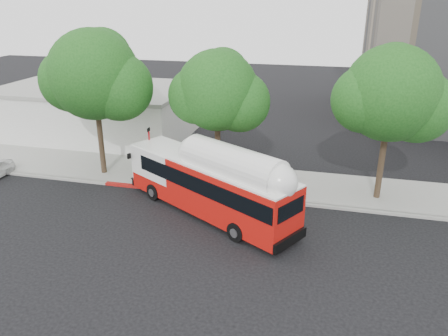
# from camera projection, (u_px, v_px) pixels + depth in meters

# --- Properties ---
(ground) EXTENTS (120.00, 120.00, 0.00)m
(ground) POSITION_uv_depth(u_px,v_px,m) (208.00, 227.00, 23.27)
(ground) COLOR black
(ground) RESTS_ON ground
(sidewalk) EXTENTS (60.00, 5.00, 0.15)m
(sidewalk) POSITION_uv_depth(u_px,v_px,m) (234.00, 180.00, 29.11)
(sidewalk) COLOR gray
(sidewalk) RESTS_ON ground
(curb_strip) EXTENTS (60.00, 0.30, 0.15)m
(curb_strip) POSITION_uv_depth(u_px,v_px,m) (225.00, 196.00, 26.76)
(curb_strip) COLOR gray
(curb_strip) RESTS_ON ground
(red_curb_segment) EXTENTS (10.00, 0.32, 0.16)m
(red_curb_segment) POSITION_uv_depth(u_px,v_px,m) (179.00, 191.00, 27.43)
(red_curb_segment) COLOR #9F1411
(red_curb_segment) RESTS_ON ground
(street_tree_left) EXTENTS (6.67, 5.80, 9.74)m
(street_tree_left) POSITION_uv_depth(u_px,v_px,m) (101.00, 78.00, 27.76)
(street_tree_left) COLOR #2D2116
(street_tree_left) RESTS_ON ground
(street_tree_mid) EXTENTS (5.75, 5.00, 8.62)m
(street_tree_mid) POSITION_uv_depth(u_px,v_px,m) (224.00, 94.00, 26.70)
(street_tree_mid) COLOR #2D2116
(street_tree_mid) RESTS_ON ground
(street_tree_right) EXTENTS (6.21, 5.40, 9.18)m
(street_tree_right) POSITION_uv_depth(u_px,v_px,m) (399.00, 98.00, 24.16)
(street_tree_right) COLOR #2D2116
(street_tree_right) RESTS_ON ground
(low_commercial_bldg) EXTENTS (16.20, 10.20, 4.25)m
(low_commercial_bldg) POSITION_uv_depth(u_px,v_px,m) (97.00, 110.00, 38.23)
(low_commercial_bldg) COLOR silver
(low_commercial_bldg) RESTS_ON ground
(transit_bus) EXTENTS (11.41, 7.93, 3.56)m
(transit_bus) POSITION_uv_depth(u_px,v_px,m) (210.00, 187.00, 24.13)
(transit_bus) COLOR red
(transit_bus) RESTS_ON ground
(signal_pole) EXTENTS (0.11, 0.37, 3.89)m
(signal_pole) POSITION_uv_depth(u_px,v_px,m) (150.00, 157.00, 27.69)
(signal_pole) COLOR #A61116
(signal_pole) RESTS_ON ground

